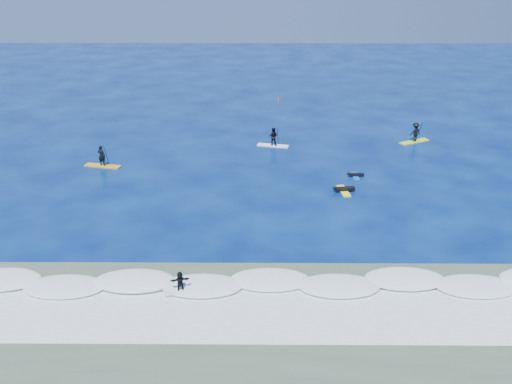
{
  "coord_description": "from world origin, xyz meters",
  "views": [
    {
      "loc": [
        0.37,
        -38.63,
        18.43
      ],
      "look_at": [
        0.08,
        2.37,
        0.6
      ],
      "focal_mm": 40.0,
      "sensor_mm": 36.0,
      "label": 1
    }
  ],
  "objects_px": {
    "sup_paddler_right": "(415,133)",
    "wave_surfer": "(180,283)",
    "prone_paddler_near": "(344,190)",
    "sup_paddler_center": "(273,138)",
    "sup_paddler_left": "(102,159)",
    "prone_paddler_far": "(355,175)",
    "marker_buoy": "(278,100)"
  },
  "relations": [
    {
      "from": "sup_paddler_right",
      "to": "marker_buoy",
      "type": "height_order",
      "value": "sup_paddler_right"
    },
    {
      "from": "sup_paddler_left",
      "to": "sup_paddler_center",
      "type": "distance_m",
      "value": 16.59
    },
    {
      "from": "sup_paddler_center",
      "to": "wave_surfer",
      "type": "xyz_separation_m",
      "value": [
        -5.83,
        -26.27,
        -0.07
      ]
    },
    {
      "from": "sup_paddler_center",
      "to": "sup_paddler_left",
      "type": "bearing_deg",
      "value": -146.0
    },
    {
      "from": "prone_paddler_near",
      "to": "prone_paddler_far",
      "type": "relative_size",
      "value": 1.26
    },
    {
      "from": "marker_buoy",
      "to": "prone_paddler_near",
      "type": "bearing_deg",
      "value": -81.07
    },
    {
      "from": "sup_paddler_center",
      "to": "marker_buoy",
      "type": "relative_size",
      "value": 5.64
    },
    {
      "from": "sup_paddler_right",
      "to": "wave_surfer",
      "type": "distance_m",
      "value": 34.24
    },
    {
      "from": "sup_paddler_center",
      "to": "prone_paddler_far",
      "type": "bearing_deg",
      "value": -36.06
    },
    {
      "from": "prone_paddler_near",
      "to": "marker_buoy",
      "type": "distance_m",
      "value": 28.94
    },
    {
      "from": "prone_paddler_near",
      "to": "wave_surfer",
      "type": "xyz_separation_m",
      "value": [
        -11.35,
        -14.92,
        0.59
      ]
    },
    {
      "from": "wave_surfer",
      "to": "marker_buoy",
      "type": "bearing_deg",
      "value": 66.37
    },
    {
      "from": "sup_paddler_left",
      "to": "sup_paddler_center",
      "type": "bearing_deg",
      "value": 33.21
    },
    {
      "from": "sup_paddler_left",
      "to": "wave_surfer",
      "type": "relative_size",
      "value": 1.83
    },
    {
      "from": "prone_paddler_far",
      "to": "marker_buoy",
      "type": "height_order",
      "value": "marker_buoy"
    },
    {
      "from": "prone_paddler_near",
      "to": "sup_paddler_center",
      "type": "bearing_deg",
      "value": 17.85
    },
    {
      "from": "sup_paddler_left",
      "to": "wave_surfer",
      "type": "distance_m",
      "value": 22.64
    },
    {
      "from": "sup_paddler_left",
      "to": "prone_paddler_near",
      "type": "distance_m",
      "value": 21.78
    },
    {
      "from": "sup_paddler_left",
      "to": "prone_paddler_near",
      "type": "bearing_deg",
      "value": -2.04
    },
    {
      "from": "prone_paddler_far",
      "to": "sup_paddler_right",
      "type": "bearing_deg",
      "value": -39.25
    },
    {
      "from": "marker_buoy",
      "to": "sup_paddler_left",
      "type": "bearing_deg",
      "value": -125.7
    },
    {
      "from": "sup_paddler_left",
      "to": "sup_paddler_center",
      "type": "relative_size",
      "value": 1.06
    },
    {
      "from": "sup_paddler_right",
      "to": "prone_paddler_far",
      "type": "xyz_separation_m",
      "value": [
        -7.44,
        -9.51,
        -0.79
      ]
    },
    {
      "from": "sup_paddler_right",
      "to": "sup_paddler_center",
      "type": "bearing_deg",
      "value": 156.76
    },
    {
      "from": "sup_paddler_center",
      "to": "sup_paddler_right",
      "type": "bearing_deg",
      "value": 18.91
    },
    {
      "from": "sup_paddler_right",
      "to": "prone_paddler_near",
      "type": "height_order",
      "value": "sup_paddler_right"
    },
    {
      "from": "sup_paddler_center",
      "to": "marker_buoy",
      "type": "bearing_deg",
      "value": 100.07
    },
    {
      "from": "sup_paddler_right",
      "to": "prone_paddler_near",
      "type": "bearing_deg",
      "value": -153.55
    },
    {
      "from": "wave_surfer",
      "to": "sup_paddler_left",
      "type": "bearing_deg",
      "value": 100.72
    },
    {
      "from": "sup_paddler_center",
      "to": "wave_surfer",
      "type": "distance_m",
      "value": 26.91
    },
    {
      "from": "sup_paddler_left",
      "to": "sup_paddler_center",
      "type": "height_order",
      "value": "sup_paddler_left"
    },
    {
      "from": "sup_paddler_right",
      "to": "prone_paddler_far",
      "type": "relative_size",
      "value": 1.79
    }
  ]
}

